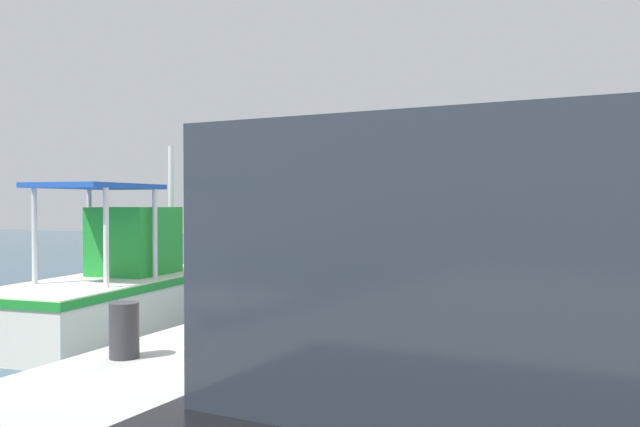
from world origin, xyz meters
The scene contains 5 objects.
fishing_boat_second centered at (1.86, 3.07, 0.71)m, with size 4.90×2.29×3.23m.
fishing_boat_third centered at (11.78, 2.46, 0.69)m, with size 5.03×2.01×3.43m.
fisherman_standing centered at (-1.51, -1.17, 1.73)m, with size 0.63×0.25×1.68m.
parked_car centered at (-4.23, -4.28, 1.52)m, with size 4.20×2.08×1.57m.
mooring_bollard_second centered at (-2.10, -0.45, 1.05)m, with size 0.26×0.26×0.49m, color #333338.
Camera 1 is at (-6.67, -4.33, 2.18)m, focal length 36.61 mm.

